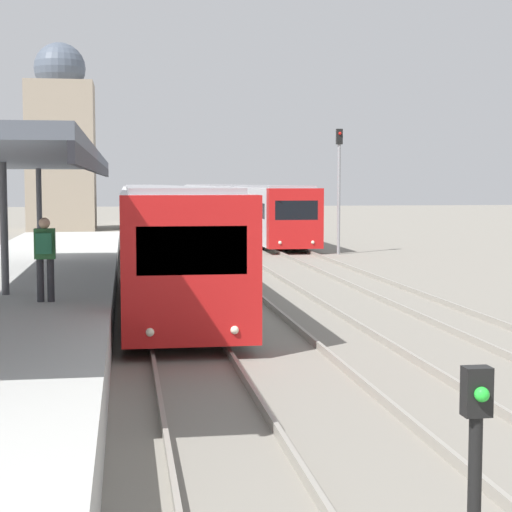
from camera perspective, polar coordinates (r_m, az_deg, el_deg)
platform_canopy at (r=18.58m, az=-16.42°, el=6.26°), size 4.00×18.76×2.97m
person_on_platform at (r=17.26m, az=-13.90°, el=0.25°), size 0.40×0.40×1.66m
train_near at (r=45.20m, az=-7.22°, el=2.92°), size 2.59×59.55×3.16m
train_far at (r=66.16m, az=-2.05°, el=3.56°), size 2.56×55.27×3.15m
signal_post_near at (r=6.56m, az=14.41°, el=-13.54°), size 0.20×0.21×1.94m
signal_mast_far at (r=39.37m, az=5.55°, el=5.27°), size 0.28×0.29×5.72m
distant_domed_building at (r=61.22m, az=-12.86°, el=7.42°), size 4.56×4.56×12.90m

